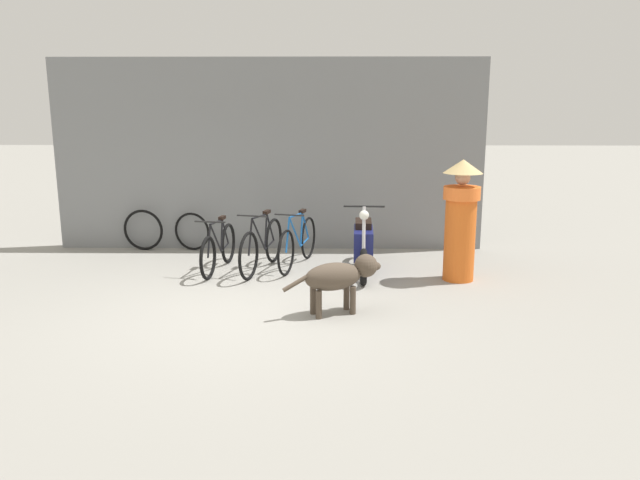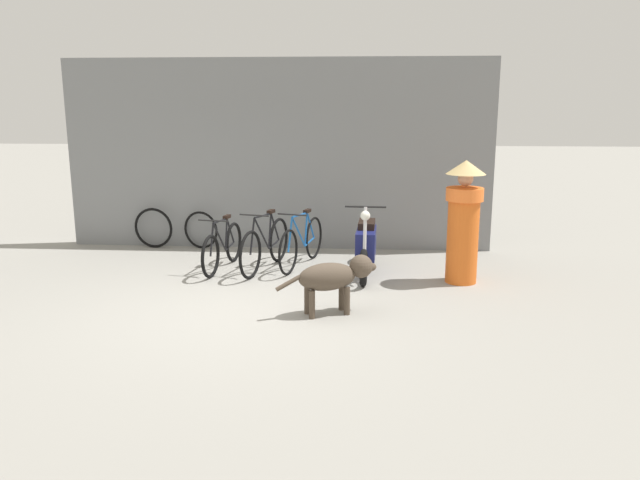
% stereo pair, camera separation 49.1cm
% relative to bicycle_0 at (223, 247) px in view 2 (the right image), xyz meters
% --- Properties ---
extents(ground_plane, '(60.00, 60.00, 0.00)m').
position_rel_bicycle_0_xyz_m(ground_plane, '(0.64, -1.85, -0.34)').
color(ground_plane, gray).
extents(shop_wall_back, '(7.34, 0.20, 3.24)m').
position_rel_bicycle_0_xyz_m(shop_wall_back, '(0.64, 1.59, 1.28)').
color(shop_wall_back, slate).
rests_on(shop_wall_back, ground).
extents(bicycle_0, '(0.46, 1.60, 0.83)m').
position_rel_bicycle_0_xyz_m(bicycle_0, '(0.00, 0.00, 0.00)').
color(bicycle_0, black).
rests_on(bicycle_0, ground).
extents(bicycle_1, '(0.57, 1.72, 0.92)m').
position_rel_bicycle_0_xyz_m(bicycle_1, '(0.65, 0.02, 0.04)').
color(bicycle_1, black).
rests_on(bicycle_1, ground).
extents(bicycle_2, '(0.59, 1.70, 0.89)m').
position_rel_bicycle_0_xyz_m(bicycle_2, '(1.19, 0.27, 0.03)').
color(bicycle_2, black).
rests_on(bicycle_2, ground).
extents(motorcycle, '(0.58, 1.90, 1.08)m').
position_rel_bicycle_0_xyz_m(motorcycle, '(2.18, -0.07, 0.09)').
color(motorcycle, black).
rests_on(motorcycle, ground).
extents(stray_dog, '(1.21, 0.65, 0.70)m').
position_rel_bicycle_0_xyz_m(stray_dog, '(1.81, -1.93, 0.13)').
color(stray_dog, '#4C3F33').
rests_on(stray_dog, ground).
extents(person_in_robes, '(0.66, 0.66, 1.73)m').
position_rel_bicycle_0_xyz_m(person_in_robes, '(3.53, -0.44, 0.58)').
color(person_in_robes, orange).
rests_on(person_in_robes, ground).
extents(spare_tire_left, '(0.71, 0.13, 0.71)m').
position_rel_bicycle_0_xyz_m(spare_tire_left, '(-1.54, 1.33, 0.01)').
color(spare_tire_left, black).
rests_on(spare_tire_left, ground).
extents(spare_tire_right, '(0.64, 0.22, 0.66)m').
position_rel_bicycle_0_xyz_m(spare_tire_right, '(-0.69, 1.34, -0.01)').
color(spare_tire_right, black).
rests_on(spare_tire_right, ground).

